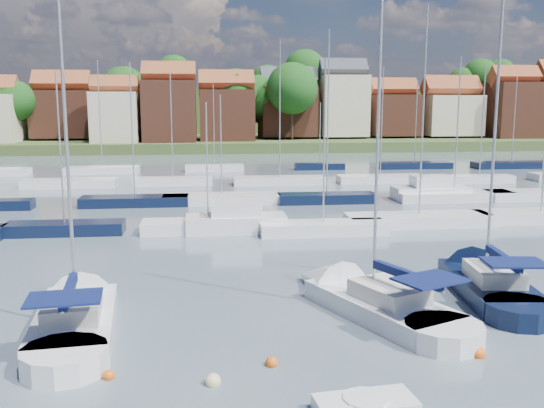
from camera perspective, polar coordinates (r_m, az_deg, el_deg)
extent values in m
plane|color=#4D5F68|center=(62.81, 0.45, 1.38)|extent=(260.00, 260.00, 0.00)
cube|color=silver|center=(25.80, -18.01, -10.92)|extent=(3.69, 7.43, 1.20)
cone|color=silver|center=(30.02, -17.18, -7.93)|extent=(3.32, 3.77, 2.99)
cylinder|color=silver|center=(22.50, -18.91, -14.10)|extent=(3.27, 3.27, 1.20)
cube|color=beige|center=(25.02, -18.23, -9.27)|extent=(2.38, 3.18, 0.70)
cylinder|color=#B2B2B7|center=(24.77, -18.78, 5.40)|extent=(0.14, 0.14, 13.27)
cylinder|color=#B2B2B7|center=(23.82, -18.59, -8.11)|extent=(0.50, 3.97, 0.10)
cube|color=#0D1743|center=(23.77, -18.61, -7.76)|extent=(0.68, 3.79, 0.35)
cube|color=#0D1743|center=(22.50, -18.98, -8.38)|extent=(2.71, 2.04, 0.08)
cube|color=silver|center=(26.81, 10.17, -9.79)|extent=(5.70, 7.88, 1.20)
cone|color=silver|center=(30.22, 4.54, -7.40)|extent=(4.20, 4.46, 3.03)
cylinder|color=silver|center=(24.35, 15.83, -12.06)|extent=(3.99, 3.99, 1.20)
cube|color=beige|center=(26.15, 10.95, -8.12)|extent=(3.16, 3.63, 0.70)
cylinder|color=#B2B2B7|center=(25.72, 9.93, 6.12)|extent=(0.14, 0.14, 13.46)
cylinder|color=#B2B2B7|center=(25.19, 12.53, -6.85)|extent=(1.72, 3.74, 0.10)
cube|color=#0D1743|center=(25.14, 12.54, -6.53)|extent=(1.82, 3.63, 0.35)
cube|color=#0D1743|center=(24.20, 14.68, -6.89)|extent=(3.09, 2.70, 0.08)
cube|color=black|center=(30.82, 19.74, -7.62)|extent=(3.75, 7.39, 1.20)
cone|color=black|center=(34.85, 17.30, -5.49)|extent=(3.33, 3.77, 2.96)
cylinder|color=black|center=(27.67, 22.22, -9.75)|extent=(3.28, 3.28, 1.20)
cube|color=beige|center=(30.11, 20.15, -6.16)|extent=(2.39, 3.18, 0.70)
cylinder|color=#B2B2B7|center=(30.01, 20.23, 6.16)|extent=(0.14, 0.14, 13.45)
cylinder|color=#B2B2B7|center=(29.00, 20.92, -5.07)|extent=(0.55, 3.93, 0.10)
cube|color=#0D1743|center=(28.97, 20.93, -4.78)|extent=(0.72, 3.76, 0.35)
cube|color=#0D1743|center=(27.78, 21.89, -5.13)|extent=(2.70, 2.05, 0.08)
cube|color=silver|center=(18.99, 8.79, -18.44)|extent=(3.09, 1.68, 0.58)
cylinder|color=silver|center=(18.92, 8.81, -18.01)|extent=(1.37, 1.37, 0.37)
sphere|color=beige|center=(20.69, -5.59, -16.53)|extent=(0.55, 0.55, 0.55)
sphere|color=#D85914|center=(21.88, -0.02, -14.96)|extent=(0.45, 0.45, 0.45)
sphere|color=#D85914|center=(23.77, 18.79, -13.43)|extent=(0.54, 0.54, 0.54)
sphere|color=#D85914|center=(32.86, 15.90, -6.80)|extent=(0.55, 0.55, 0.55)
sphere|color=#D85914|center=(21.67, -15.09, -15.57)|extent=(0.41, 0.41, 0.41)
cube|color=black|center=(44.18, -18.91, -2.27)|extent=(8.01, 2.24, 1.00)
cylinder|color=#B2B2B7|center=(43.42, -19.32, 4.96)|extent=(0.12, 0.12, 10.16)
cube|color=silver|center=(42.80, -6.03, -2.16)|extent=(9.22, 2.58, 1.00)
cylinder|color=#B2B2B7|center=(42.09, -6.14, 3.96)|extent=(0.12, 0.12, 8.18)
cube|color=silver|center=(42.04, 4.83, -2.36)|extent=(8.78, 2.46, 1.00)
cylinder|color=#B2B2B7|center=(41.20, 4.95, 5.87)|extent=(0.12, 0.12, 11.06)
cube|color=silver|center=(46.03, 13.64, -1.54)|extent=(10.79, 3.02, 1.00)
cylinder|color=#B2B2B7|center=(45.19, 14.05, 8.37)|extent=(0.12, 0.12, 14.87)
cube|color=silver|center=(50.51, 23.95, -1.13)|extent=(10.13, 2.84, 1.00)
cube|color=silver|center=(42.63, -3.40, -1.97)|extent=(7.00, 2.60, 1.40)
cube|color=silver|center=(42.42, -3.41, -0.51)|extent=(3.50, 2.20, 1.30)
cube|color=black|center=(54.38, -12.78, 0.20)|extent=(9.30, 2.60, 1.00)
cylinder|color=#B2B2B7|center=(53.72, -13.03, 6.78)|extent=(0.12, 0.12, 11.48)
cube|color=silver|center=(54.43, -4.75, 0.42)|extent=(10.40, 2.91, 1.00)
cylinder|color=#B2B2B7|center=(53.86, -4.83, 5.55)|extent=(0.12, 0.12, 8.77)
cube|color=black|center=(54.80, 5.16, 0.48)|extent=(8.80, 2.46, 1.00)
cylinder|color=#B2B2B7|center=(54.10, 5.29, 8.51)|extent=(0.12, 0.12, 14.33)
cube|color=silver|center=(58.26, 16.75, 0.65)|extent=(10.73, 3.00, 1.00)
cylinder|color=#B2B2B7|center=(57.64, 17.07, 7.12)|extent=(0.12, 0.12, 12.14)
cube|color=silver|center=(61.90, 24.01, 0.73)|extent=(10.48, 2.93, 1.00)
cube|color=silver|center=(58.28, 14.68, 0.90)|extent=(7.00, 2.60, 1.40)
cube|color=silver|center=(58.13, 14.73, 1.97)|extent=(3.50, 2.20, 1.30)
cube|color=silver|center=(67.98, -18.50, 1.81)|extent=(9.71, 2.72, 1.00)
cylinder|color=#B2B2B7|center=(67.41, -18.87, 8.51)|extent=(0.12, 0.12, 14.88)
cube|color=silver|center=(66.86, -9.29, 2.06)|extent=(8.49, 2.38, 1.00)
cylinder|color=#B2B2B7|center=(66.33, -9.44, 7.34)|extent=(0.12, 0.12, 11.31)
cube|color=silver|center=(66.57, 0.73, 2.16)|extent=(10.16, 2.85, 1.00)
cylinder|color=#B2B2B7|center=(65.99, 0.75, 8.88)|extent=(0.12, 0.12, 14.59)
cube|color=silver|center=(69.03, 10.14, 2.28)|extent=(9.53, 2.67, 1.00)
cylinder|color=#B2B2B7|center=(68.51, 10.30, 7.64)|extent=(0.12, 0.12, 11.91)
cube|color=silver|center=(71.68, 18.91, 2.18)|extent=(7.62, 2.13, 1.00)
cylinder|color=#B2B2B7|center=(71.17, 19.20, 7.42)|extent=(0.12, 0.12, 12.13)
cube|color=silver|center=(79.76, -15.67, 3.06)|extent=(9.24, 2.59, 1.00)
cylinder|color=#B2B2B7|center=(79.29, -15.91, 8.15)|extent=(0.12, 0.12, 13.17)
cube|color=silver|center=(79.48, -5.43, 3.36)|extent=(7.57, 2.12, 1.00)
cylinder|color=#B2B2B7|center=(79.06, -5.50, 7.41)|extent=(0.12, 0.12, 10.24)
cube|color=black|center=(81.11, 4.50, 3.50)|extent=(6.58, 1.84, 1.00)
cylinder|color=#B2B2B7|center=(80.75, 4.54, 6.68)|extent=(0.12, 0.12, 8.01)
cube|color=black|center=(84.51, 13.24, 3.52)|extent=(9.92, 2.78, 1.00)
cylinder|color=#B2B2B7|center=(84.09, 13.40, 7.56)|extent=(0.12, 0.12, 10.92)
cube|color=black|center=(88.97, 21.60, 3.40)|extent=(10.55, 2.95, 1.00)
cylinder|color=#B2B2B7|center=(88.57, 21.86, 7.42)|extent=(0.12, 0.12, 11.51)
cube|color=#3F5329|center=(139.17, -3.41, 6.09)|extent=(200.00, 70.00, 3.00)
cube|color=#3F5329|center=(163.91, -3.91, 8.28)|extent=(200.00, 60.00, 14.00)
cube|color=brown|center=(122.32, -19.02, 8.02)|extent=(10.37, 9.97, 8.73)
cube|color=brown|center=(122.33, -19.17, 10.65)|extent=(10.57, 5.13, 5.13)
cube|color=beige|center=(111.77, -14.46, 7.88)|extent=(8.09, 8.80, 8.96)
cube|color=brown|center=(111.75, -14.58, 10.68)|extent=(8.25, 4.00, 4.00)
cube|color=brown|center=(111.79, -9.59, 8.56)|extent=(9.36, 10.17, 10.97)
cube|color=brown|center=(111.86, -9.69, 11.96)|extent=(9.54, 4.63, 4.63)
cube|color=brown|center=(113.45, -4.28, 8.30)|extent=(9.90, 8.56, 9.42)
cube|color=brown|center=(113.46, -4.32, 11.29)|extent=(10.10, 4.90, 4.90)
cube|color=brown|center=(119.51, 1.51, 8.70)|extent=(10.59, 8.93, 9.49)
cube|color=#383A42|center=(119.55, 1.53, 11.59)|extent=(10.80, 5.24, 5.24)
cube|color=beige|center=(120.60, 6.64, 9.16)|extent=(9.01, 8.61, 11.65)
cube|color=#383A42|center=(120.73, 6.70, 12.45)|extent=(9.19, 4.46, 4.46)
cube|color=brown|center=(124.55, 11.24, 8.21)|extent=(9.10, 9.34, 8.00)
cube|color=brown|center=(124.54, 11.32, 10.57)|extent=(9.28, 4.50, 4.50)
cube|color=beige|center=(128.23, 16.36, 8.02)|extent=(10.86, 9.59, 7.88)
cube|color=brown|center=(128.22, 16.48, 10.37)|extent=(11.07, 5.37, 5.37)
cube|color=brown|center=(130.85, 21.66, 8.17)|extent=(9.18, 9.96, 10.97)
cube|color=brown|center=(130.91, 21.84, 11.06)|extent=(9.36, 4.54, 4.54)
cylinder|color=#382619|center=(151.51, 18.85, 9.00)|extent=(0.50, 0.50, 4.47)
sphere|color=#1B531A|center=(151.60, 18.98, 11.29)|extent=(8.18, 8.18, 8.18)
cylinder|color=#382619|center=(118.24, -1.17, 7.17)|extent=(0.50, 0.50, 4.46)
sphere|color=#1B531A|center=(118.12, -1.18, 10.11)|extent=(8.15, 8.15, 8.15)
cylinder|color=#382619|center=(137.26, 3.08, 9.50)|extent=(0.50, 0.50, 5.15)
sphere|color=#1B531A|center=(137.40, 3.11, 12.42)|extent=(9.41, 9.41, 9.41)
cylinder|color=#382619|center=(138.13, -9.12, 9.44)|extent=(0.50, 0.50, 4.56)
sphere|color=#1B531A|center=(138.24, -9.19, 12.00)|extent=(8.34, 8.34, 8.34)
cylinder|color=#382619|center=(128.00, -13.66, 7.26)|extent=(0.50, 0.50, 5.15)
sphere|color=#1B531A|center=(127.91, -13.78, 10.39)|extent=(9.42, 9.42, 9.42)
cylinder|color=#382619|center=(132.73, -20.28, 8.13)|extent=(0.50, 0.50, 3.42)
sphere|color=#1B531A|center=(132.73, -20.40, 10.13)|extent=(6.26, 6.26, 6.26)
cylinder|color=#382619|center=(128.29, 3.08, 7.21)|extent=(0.50, 0.50, 3.77)
sphere|color=#1B531A|center=(128.17, 3.10, 9.49)|extent=(6.89, 6.89, 6.89)
cylinder|color=#382619|center=(113.94, 1.88, 7.26)|extent=(0.50, 0.50, 5.21)
sphere|color=#1B531A|center=(113.85, 1.90, 10.82)|extent=(9.53, 9.53, 9.53)
cylinder|color=#382619|center=(141.64, 23.03, 6.53)|extent=(0.50, 0.50, 2.97)
sphere|color=#1B531A|center=(141.53, 23.14, 8.16)|extent=(5.44, 5.44, 5.44)
cylinder|color=#382619|center=(115.72, -3.36, 7.20)|extent=(0.50, 0.50, 4.84)
sphere|color=#1B531A|center=(115.62, -3.39, 10.45)|extent=(8.85, 8.85, 8.85)
cylinder|color=#382619|center=(150.01, 17.38, 8.94)|extent=(0.50, 0.50, 3.72)
sphere|color=#1B531A|center=(150.06, 17.48, 10.87)|extent=(6.80, 6.80, 6.80)
cylinder|color=#382619|center=(131.27, 21.63, 6.66)|extent=(0.50, 0.50, 4.05)
sphere|color=#1B531A|center=(131.15, 21.79, 9.06)|extent=(7.40, 7.40, 7.40)
cylinder|color=#382619|center=(119.39, -22.90, 6.33)|extent=(0.50, 0.50, 4.00)
sphere|color=#1B531A|center=(119.26, -23.08, 8.93)|extent=(7.32, 7.32, 7.32)
cylinder|color=#382619|center=(135.74, -0.43, 9.23)|extent=(0.50, 0.50, 3.93)
sphere|color=#1B531A|center=(135.79, -0.43, 11.48)|extent=(7.19, 7.19, 7.19)
cylinder|color=#382619|center=(127.81, 10.97, 7.05)|extent=(0.50, 0.50, 3.82)
sphere|color=#1B531A|center=(127.69, 11.05, 9.38)|extent=(6.99, 6.99, 6.99)
cylinder|color=#382619|center=(115.38, -11.50, 6.68)|extent=(0.50, 0.50, 3.48)
sphere|color=#1B531A|center=(115.24, -11.58, 9.02)|extent=(6.37, 6.37, 6.37)
cylinder|color=#382619|center=(140.58, 21.21, 6.63)|extent=(0.50, 0.50, 2.99)
sphere|color=#1B531A|center=(140.46, 21.32, 8.28)|extent=(5.46, 5.46, 5.46)
cylinder|color=#382619|center=(121.38, -1.24, 6.95)|extent=(0.50, 0.50, 3.25)
sphere|color=#1B531A|center=(121.24, -1.25, 9.04)|extent=(5.94, 5.94, 5.94)
cylinder|color=#382619|center=(122.65, -4.43, 6.90)|extent=(0.50, 0.50, 2.98)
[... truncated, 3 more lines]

